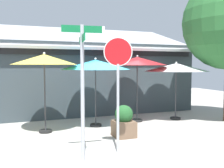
# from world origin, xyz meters

# --- Properties ---
(ground_plane) EXTENTS (28.00, 28.00, 0.10)m
(ground_plane) POSITION_xyz_m (0.00, 0.00, -0.05)
(ground_plane) COLOR #ADA8A0
(cafe_building) EXTENTS (9.92, 5.04, 4.52)m
(cafe_building) POSITION_xyz_m (0.48, 5.43, 1.74)
(cafe_building) COLOR #333D42
(cafe_building) RESTS_ON ground
(street_sign_post) EXTENTS (1.00, 0.94, 3.21)m
(street_sign_post) POSITION_xyz_m (-1.68, -1.78, 1.98)
(street_sign_post) COLOR #A8AAB2
(street_sign_post) RESTS_ON ground
(stop_sign) EXTENTS (0.69, 0.29, 3.00)m
(stop_sign) POSITION_xyz_m (-0.68, -1.48, 2.07)
(stop_sign) COLOR #A8AAB2
(stop_sign) RESTS_ON ground
(patio_umbrella_mustard_left) EXTENTS (2.18, 2.18, 2.73)m
(patio_umbrella_mustard_left) POSITION_xyz_m (-2.26, 1.25, 2.46)
(patio_umbrella_mustard_left) COLOR black
(patio_umbrella_mustard_left) RESTS_ON ground
(patio_umbrella_teal_center) EXTENTS (2.59, 2.59, 2.57)m
(patio_umbrella_teal_center) POSITION_xyz_m (-0.39, 1.51, 2.30)
(patio_umbrella_teal_center) COLOR black
(patio_umbrella_teal_center) RESTS_ON ground
(patio_umbrella_crimson_right) EXTENTS (2.39, 2.39, 2.69)m
(patio_umbrella_crimson_right) POSITION_xyz_m (1.42, 1.73, 2.43)
(patio_umbrella_crimson_right) COLOR black
(patio_umbrella_crimson_right) RESTS_ON ground
(patio_umbrella_ivory_far_right) EXTENTS (2.66, 2.66, 2.44)m
(patio_umbrella_ivory_far_right) POSITION_xyz_m (3.14, 1.55, 2.19)
(patio_umbrella_ivory_far_right) COLOR black
(patio_umbrella_ivory_far_right) RESTS_ON ground
(sidewalk_planter) EXTENTS (0.65, 0.65, 1.02)m
(sidewalk_planter) POSITION_xyz_m (0.04, -0.17, 0.48)
(sidewalk_planter) COLOR brown
(sidewalk_planter) RESTS_ON ground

